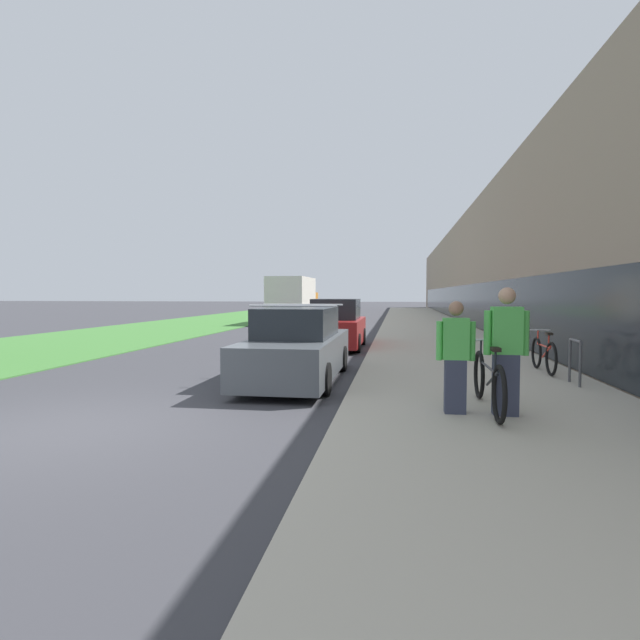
{
  "coord_description": "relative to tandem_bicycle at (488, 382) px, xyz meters",
  "views": [
    {
      "loc": [
        4.37,
        -5.97,
        1.83
      ],
      "look_at": [
        1.61,
        11.82,
        0.88
      ],
      "focal_mm": 28.0,
      "sensor_mm": 36.0,
      "label": 1
    }
  ],
  "objects": [
    {
      "name": "storefront_facade",
      "position": [
        7.59,
        27.51,
        2.77
      ],
      "size": [
        10.01,
        70.0,
        6.66
      ],
      "color": "gray",
      "rests_on": "ground"
    },
    {
      "name": "bike_rack_hoop",
      "position": [
        1.96,
        2.37,
        0.1
      ],
      "size": [
        0.05,
        0.6,
        0.84
      ],
      "color": "#4C4C51",
      "rests_on": "sidewalk_slab"
    },
    {
      "name": "person_bystander",
      "position": [
        -0.5,
        -0.27,
        0.39
      ],
      "size": [
        0.54,
        0.21,
        1.59
      ],
      "color": "#33384C",
      "rests_on": "sidewalk_slab"
    },
    {
      "name": "sidewalk_slab",
      "position": [
        0.2,
        19.51,
        -0.48
      ],
      "size": [
        4.71,
        70.0,
        0.14
      ],
      "color": "#B2AA99",
      "rests_on": "ground"
    },
    {
      "name": "tandem_bicycle",
      "position": [
        0.0,
        0.0,
        0.0
      ],
      "size": [
        0.52,
        2.38,
        0.98
      ],
      "color": "black",
      "rests_on": "sidewalk_slab"
    },
    {
      "name": "ground_plane",
      "position": [
        -5.68,
        -1.49,
        -0.55
      ],
      "size": [
        220.0,
        220.0,
        0.0
      ],
      "primitive_type": "plane",
      "color": "#38383D"
    },
    {
      "name": "parked_sedan_curbside",
      "position": [
        -3.37,
        2.76,
        0.15
      ],
      "size": [
        1.78,
        4.78,
        1.61
      ],
      "color": "#4C5156",
      "rests_on": "ground"
    },
    {
      "name": "moving_truck",
      "position": [
        -7.71,
        22.93,
        0.88
      ],
      "size": [
        2.28,
        6.27,
        2.84
      ],
      "color": "orange",
      "rests_on": "ground"
    },
    {
      "name": "lawn_strip",
      "position": [
        -13.48,
        23.51,
        -0.54
      ],
      "size": [
        7.74,
        70.0,
        0.03
      ],
      "color": "#3D7533",
      "rests_on": "ground"
    },
    {
      "name": "person_rider",
      "position": [
        0.18,
        -0.28,
        0.48
      ],
      "size": [
        0.6,
        0.24,
        1.78
      ],
      "color": "#33384C",
      "rests_on": "sidewalk_slab"
    },
    {
      "name": "cruiser_bike_nearest",
      "position": [
        1.82,
        3.86,
        -0.03
      ],
      "size": [
        0.52,
        1.81,
        0.89
      ],
      "color": "black",
      "rests_on": "sidewalk_slab"
    },
    {
      "name": "vintage_roadster_curbside",
      "position": [
        -3.33,
        9.16,
        0.19
      ],
      "size": [
        1.79,
        4.02,
        1.66
      ],
      "color": "maroon",
      "rests_on": "ground"
    }
  ]
}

